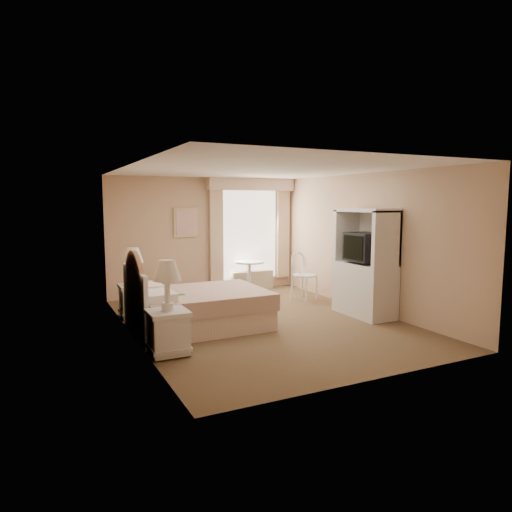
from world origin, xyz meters
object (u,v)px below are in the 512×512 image
nightstand_far (134,291)px  armoire (365,271)px  round_table (249,271)px  cafe_chair (302,272)px  bed (195,307)px  nightstand_near (168,320)px

nightstand_far → armoire: (3.65, -1.67, 0.33)m
nightstand_far → round_table: size_ratio=1.73×
nightstand_far → cafe_chair: bearing=-0.1°
bed → round_table: size_ratio=3.03×
nightstand_far → round_table: nightstand_far is taller
round_table → cafe_chair: cafe_chair is taller
nightstand_far → cafe_chair: 3.40m
armoire → bed: bearing=170.1°
round_table → cafe_chair: size_ratio=0.70×
round_table → cafe_chair: 1.30m
nightstand_far → bed: bearing=-58.2°
bed → round_table: 3.02m
cafe_chair → bed: bearing=-178.1°
bed → cafe_chair: size_ratio=2.14×
nightstand_far → cafe_chair: size_ratio=1.22×
nightstand_far → nightstand_near: bearing=-90.0°
bed → nightstand_near: size_ratio=1.68×
nightstand_near → armoire: bearing=8.3°
bed → round_table: bearing=48.3°
bed → nightstand_far: bearing=121.8°
bed → nightstand_near: (-0.71, -1.05, 0.13)m
cafe_chair → nightstand_near: bearing=-168.3°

